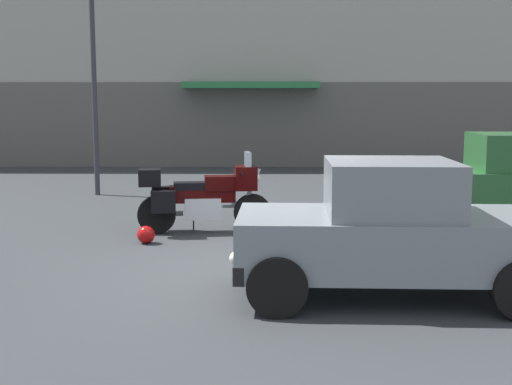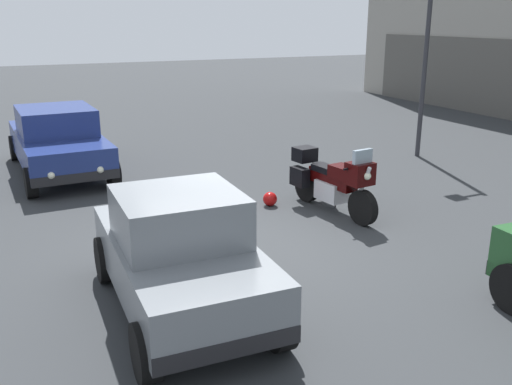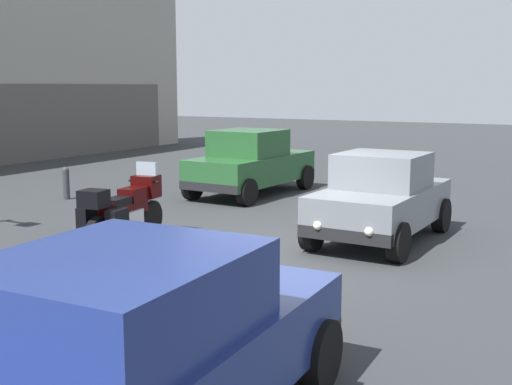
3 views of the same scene
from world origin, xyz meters
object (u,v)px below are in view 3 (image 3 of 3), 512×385
Objects in this scene: helmet at (137,254)px; car_hatchback_near at (251,163)px; car_sedan_far at (117,361)px; bollard_curbside at (66,182)px; car_compact_side at (381,198)px; motorcycle at (124,210)px.

car_hatchback_near is at bearing 14.12° from helmet.
bollard_curbside is at bearing 44.94° from car_sedan_far.
helmet is 0.06× the size of car_sedan_far.
car_sedan_far is 7.62m from car_compact_side.
motorcycle is 0.64× the size of car_compact_side.
car_compact_side is 4.44× the size of bollard_curbside.
car_sedan_far is 5.84× the size of bollard_curbside.
helmet is 6.38m from bollard_curbside.
car_compact_side is at bearing 2.27° from car_sedan_far.
car_sedan_far is 11.78m from bollard_curbside.
bollard_curbside is (3.69, 5.19, 0.28)m from helmet.
motorcycle is at bearing -123.96° from bollard_curbside.
car_compact_side reaches higher than motorcycle.
bollard_curbside is at bearing 54.63° from helmet.
car_hatchback_near is 5.52m from car_compact_side.
helmet is 0.07× the size of car_hatchback_near.
car_compact_side is 8.06m from bollard_curbside.
helmet is (-0.80, -0.91, -0.48)m from motorcycle.
motorcycle is at bearing 38.01° from car_sedan_far.
helmet is at bearing -39.57° from car_compact_side.
car_sedan_far is (-4.34, -3.42, 0.64)m from helmet.
car_compact_side reaches higher than bollard_curbside.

